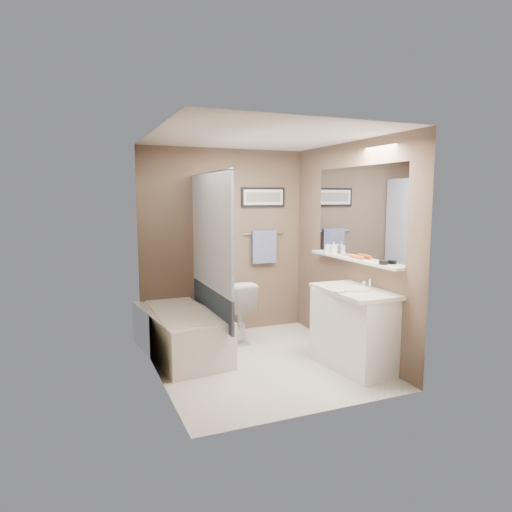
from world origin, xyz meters
name	(u,v)px	position (x,y,z in m)	size (l,w,h in m)	color
ground	(261,362)	(0.00, 0.00, 0.00)	(2.50, 2.50, 0.00)	silver
ceiling	(262,138)	(0.00, 0.00, 2.38)	(2.20, 2.50, 0.04)	silver
wall_back	(224,242)	(0.00, 1.23, 1.20)	(2.20, 0.04, 2.40)	brown
wall_front	(321,271)	(0.00, -1.23, 1.20)	(2.20, 0.04, 2.40)	brown
wall_left	(158,258)	(-1.08, 0.00, 1.20)	(0.04, 2.50, 2.40)	brown
wall_right	(348,249)	(1.08, 0.00, 1.20)	(0.04, 2.50, 2.40)	brown
tile_surround	(149,271)	(-1.09, 0.50, 1.00)	(0.02, 1.55, 2.00)	#C0B191
curtain_rod	(210,173)	(-0.40, 0.50, 2.05)	(0.02, 0.02, 1.55)	silver
curtain_upper	(211,232)	(-0.40, 0.50, 1.40)	(0.03, 1.45, 1.28)	white
curtain_lower	(212,304)	(-0.40, 0.50, 0.58)	(0.03, 1.45, 0.36)	#27354A
mirror	(358,212)	(1.09, -0.15, 1.62)	(0.02, 1.60, 1.00)	silver
shelf	(352,259)	(1.04, -0.15, 1.10)	(0.12, 1.60, 0.03)	silver
towel_bar	(264,233)	(0.55, 1.22, 1.30)	(0.02, 0.02, 0.60)	silver
towel	(264,247)	(0.55, 1.20, 1.12)	(0.34, 0.05, 0.44)	#8392BF
art_frame	(263,197)	(0.55, 1.23, 1.78)	(0.62, 0.03, 0.26)	black
art_mat	(264,197)	(0.55, 1.22, 1.78)	(0.56, 0.00, 0.20)	white
art_image	(264,197)	(0.55, 1.22, 1.78)	(0.50, 0.00, 0.13)	#595959
door	(377,290)	(0.55, -1.24, 1.00)	(0.80, 0.02, 2.00)	silver
door_handle	(341,292)	(0.22, -1.19, 1.00)	(0.02, 0.02, 0.10)	silver
bathtub	(180,333)	(-0.75, 0.59, 0.25)	(0.70, 1.50, 0.50)	silver
tub_rim	(180,312)	(-0.75, 0.59, 0.50)	(0.56, 1.36, 0.02)	silver
toilet	(231,310)	(-0.04, 0.88, 0.38)	(0.43, 0.75, 0.77)	silver
vanity	(354,330)	(0.85, -0.49, 0.40)	(0.50, 0.90, 0.80)	white
countertop	(355,291)	(0.84, -0.49, 0.82)	(0.54, 0.96, 0.04)	beige
sink_basin	(354,288)	(0.83, -0.49, 0.85)	(0.34, 0.34, 0.01)	silver
faucet_spout	(370,283)	(1.03, -0.49, 0.89)	(0.02, 0.02, 0.10)	white
faucet_knob	(364,283)	(1.03, -0.39, 0.87)	(0.05, 0.05, 0.05)	white
candle_bowl_near	(383,262)	(1.04, -0.69, 1.14)	(0.09, 0.09, 0.04)	black
hair_brush_front	(356,257)	(1.04, -0.23, 1.14)	(0.04, 0.04, 0.22)	#E65520
pink_comb	(343,255)	(1.04, 0.04, 1.12)	(0.03, 0.16, 0.01)	pink
glass_jar	(328,248)	(1.04, 0.36, 1.17)	(0.08, 0.08, 0.10)	silver
soap_bottle	(333,248)	(1.04, 0.24, 1.19)	(0.06, 0.07, 0.14)	#999999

